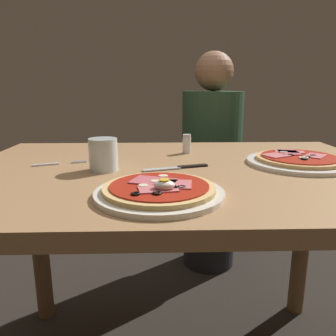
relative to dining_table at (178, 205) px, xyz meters
The scene contains 8 objects.
dining_table is the anchor object (origin of this frame).
pizza_foreground 0.30m from the dining_table, 102.22° to the right, with size 0.28×0.28×0.05m.
pizza_across_left 0.39m from the dining_table, ahead, with size 0.31×0.31×0.03m.
water_glass_near 0.26m from the dining_table, behind, with size 0.08×0.08×0.09m.
fork 0.39m from the dining_table, behind, with size 0.15×0.07×0.00m.
knife 0.12m from the dining_table, 70.14° to the right, with size 0.19×0.08×0.01m.
salt_shaker 0.26m from the dining_table, 78.58° to the left, with size 0.03×0.03×0.07m.
diner_person 0.86m from the dining_table, 74.28° to the left, with size 0.32×0.32×1.18m.
Camera 1 is at (-0.06, -0.94, 1.00)m, focal length 35.41 mm.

